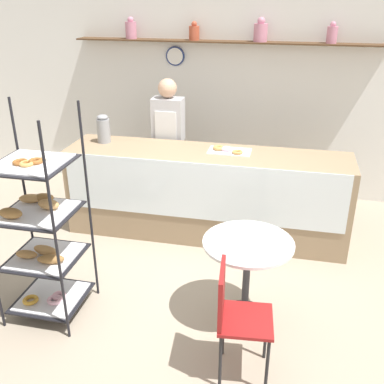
{
  "coord_description": "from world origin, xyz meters",
  "views": [
    {
      "loc": [
        0.84,
        -3.39,
        2.61
      ],
      "look_at": [
        0.0,
        0.39,
        0.84
      ],
      "focal_mm": 42.0,
      "sensor_mm": 36.0,
      "label": 1
    }
  ],
  "objects_px": {
    "pastry_rack": "(41,232)",
    "cafe_table": "(247,261)",
    "cafe_chair": "(234,311)",
    "coffee_carafe": "(103,129)",
    "donut_tray_counter": "(228,150)",
    "person_worker": "(169,140)"
  },
  "relations": [
    {
      "from": "pastry_rack",
      "to": "cafe_table",
      "type": "relative_size",
      "value": 2.41
    },
    {
      "from": "coffee_carafe",
      "to": "donut_tray_counter",
      "type": "relative_size",
      "value": 0.7
    },
    {
      "from": "cafe_table",
      "to": "coffee_carafe",
      "type": "bearing_deg",
      "value": 141.09
    },
    {
      "from": "pastry_rack",
      "to": "cafe_chair",
      "type": "relative_size",
      "value": 2.02
    },
    {
      "from": "pastry_rack",
      "to": "person_worker",
      "type": "relative_size",
      "value": 1.09
    },
    {
      "from": "cafe_table",
      "to": "coffee_carafe",
      "type": "height_order",
      "value": "coffee_carafe"
    },
    {
      "from": "cafe_chair",
      "to": "donut_tray_counter",
      "type": "xyz_separation_m",
      "value": [
        -0.36,
        2.07,
        0.45
      ]
    },
    {
      "from": "coffee_carafe",
      "to": "pastry_rack",
      "type": "bearing_deg",
      "value": -85.18
    },
    {
      "from": "pastry_rack",
      "to": "cafe_chair",
      "type": "bearing_deg",
      "value": -12.35
    },
    {
      "from": "donut_tray_counter",
      "to": "person_worker",
      "type": "bearing_deg",
      "value": 149.85
    },
    {
      "from": "cafe_table",
      "to": "donut_tray_counter",
      "type": "relative_size",
      "value": 1.64
    },
    {
      "from": "cafe_chair",
      "to": "coffee_carafe",
      "type": "bearing_deg",
      "value": 35.14
    },
    {
      "from": "cafe_table",
      "to": "coffee_carafe",
      "type": "relative_size",
      "value": 2.33
    },
    {
      "from": "pastry_rack",
      "to": "coffee_carafe",
      "type": "distance_m",
      "value": 1.78
    },
    {
      "from": "person_worker",
      "to": "cafe_chair",
      "type": "bearing_deg",
      "value": -65.46
    },
    {
      "from": "pastry_rack",
      "to": "cafe_chair",
      "type": "distance_m",
      "value": 1.71
    },
    {
      "from": "person_worker",
      "to": "coffee_carafe",
      "type": "distance_m",
      "value": 0.81
    },
    {
      "from": "person_worker",
      "to": "cafe_chair",
      "type": "height_order",
      "value": "person_worker"
    },
    {
      "from": "cafe_chair",
      "to": "coffee_carafe",
      "type": "xyz_separation_m",
      "value": [
        -1.8,
        2.1,
        0.59
      ]
    },
    {
      "from": "person_worker",
      "to": "donut_tray_counter",
      "type": "relative_size",
      "value": 3.62
    },
    {
      "from": "cafe_table",
      "to": "donut_tray_counter",
      "type": "distance_m",
      "value": 1.56
    },
    {
      "from": "pastry_rack",
      "to": "donut_tray_counter",
      "type": "relative_size",
      "value": 3.96
    }
  ]
}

